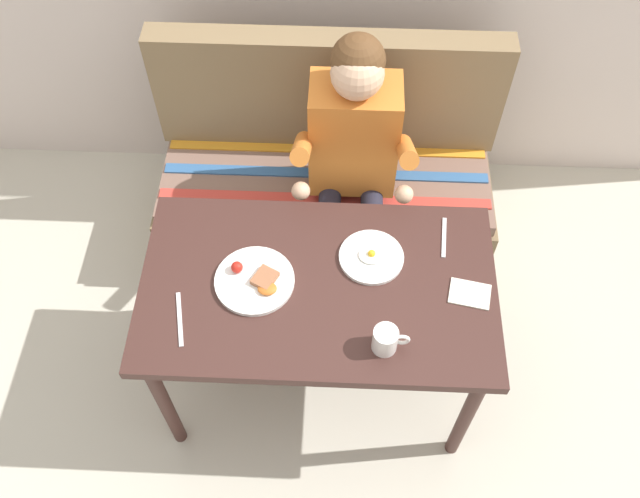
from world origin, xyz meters
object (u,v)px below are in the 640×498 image
Objects in this scene: fork at (444,237)px; person at (353,152)px; coffee_mug at (386,339)px; knife at (180,319)px; table at (318,297)px; plate_eggs at (371,257)px; plate_breakfast at (255,280)px; couch at (326,185)px; napkin at (470,294)px.

person is at bearing 135.37° from fork.
coffee_mug is 0.59× the size of knife.
coffee_mug is (0.11, -0.81, 0.04)m from person.
fork is (0.43, 0.21, 0.08)m from table.
coffee_mug reaches higher than table.
table is 5.37× the size of plate_eggs.
plate_eggs is 0.34m from coffee_mug.
plate_breakfast is at bearing -118.42° from person.
plate_breakfast is at bearing -163.94° from plate_eggs.
couch is 1.19× the size of person.
plate_eggs is at bearing -81.70° from person.
couch is at bearing 52.11° from knife.
fork is at bearing -49.49° from person.
napkin is at bearing -21.67° from plate_eggs.
couch is 1.09m from knife.
coffee_mug reaches higher than napkin.
fork and knife have the same top height.
plate_eggs is 1.66× the size of napkin.
plate_breakfast is at bearing 152.70° from coffee_mug.
knife is at bearing -126.51° from person.
coffee_mug is at bearing -82.13° from person.
person is 7.13× the size of fork.
person reaches higher than napkin.
knife is (-0.87, -0.36, 0.00)m from fork.
couch reaches higher than fork.
couch is 7.20× the size of knife.
couch reaches higher than table.
plate_breakfast is 1.58× the size of fork.
fork reaches higher than table.
fork is (0.21, 0.43, -0.05)m from coffee_mug.
coffee_mug is at bearing -82.74° from plate_eggs.
plate_eggs is at bearing -154.25° from fork.
coffee_mug reaches higher than fork.
couch is 5.35× the size of plate_breakfast.
plate_breakfast is at bearing 178.57° from napkin.
napkin is (0.72, -0.02, -0.01)m from plate_breakfast.
couch is 0.81m from fork.
coffee_mug is 0.35m from napkin.
napkin is at bearing 35.77° from coffee_mug.
plate_breakfast is at bearing -157.13° from fork.
plate_breakfast is 0.28m from knife.
plate_breakfast is 1.35× the size of knife.
napkin is (0.28, 0.20, -0.05)m from coffee_mug.
plate_eggs is at bearing -74.75° from couch.
napkin is at bearing -57.18° from couch.
plate_eggs reaches higher than fork.
plate_breakfast reaches higher than plate_eggs.
coffee_mug is at bearing -111.35° from fork.
coffee_mug is 0.48m from fork.
plate_eggs reaches higher than table.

